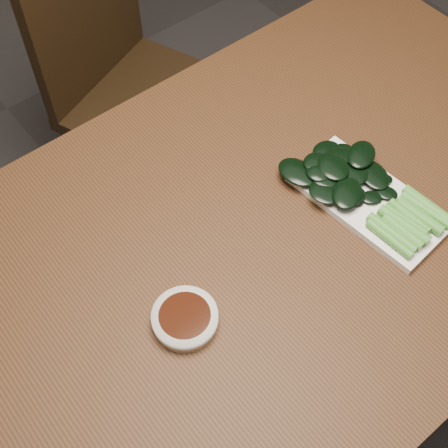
# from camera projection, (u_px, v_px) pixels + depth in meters

# --- Properties ---
(ground) EXTENTS (6.00, 6.00, 0.00)m
(ground) POSITION_uv_depth(u_px,v_px,m) (244.00, 389.00, 1.66)
(ground) COLOR #302E2D
(ground) RESTS_ON ground
(table) EXTENTS (1.40, 0.80, 0.75)m
(table) POSITION_uv_depth(u_px,v_px,m) (254.00, 258.00, 1.10)
(table) COLOR #442713
(table) RESTS_ON ground
(chair_far) EXTENTS (0.50, 0.50, 0.89)m
(chair_far) POSITION_uv_depth(u_px,v_px,m) (129.00, 80.00, 1.63)
(chair_far) COLOR black
(chair_far) RESTS_ON ground
(sauce_bowl) EXTENTS (0.10, 0.10, 0.03)m
(sauce_bowl) POSITION_uv_depth(u_px,v_px,m) (185.00, 319.00, 0.94)
(sauce_bowl) COLOR white
(sauce_bowl) RESTS_ON table
(serving_plate) EXTENTS (0.16, 0.28, 0.01)m
(serving_plate) POSITION_uv_depth(u_px,v_px,m) (369.00, 201.00, 1.07)
(serving_plate) COLOR white
(serving_plate) RESTS_ON table
(gai_lan) EXTENTS (0.18, 0.28, 0.03)m
(gai_lan) POSITION_uv_depth(u_px,v_px,m) (363.00, 190.00, 1.06)
(gai_lan) COLOR #4F9D36
(gai_lan) RESTS_ON serving_plate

